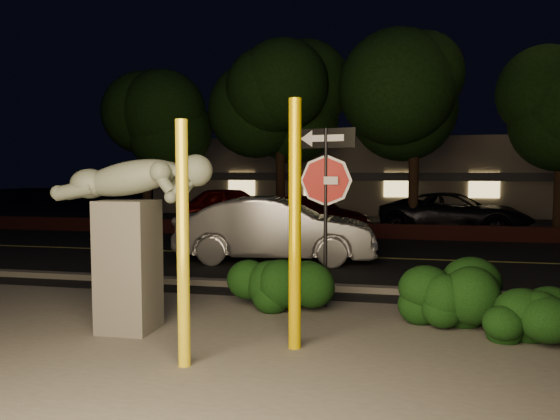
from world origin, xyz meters
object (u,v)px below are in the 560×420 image
Objects in this scene: signpost at (326,181)px; parked_car_red at (234,206)px; yellow_pole_left at (183,245)px; sculpture at (131,223)px; yellow_pole_right at (295,226)px; parked_car_darkred at (313,213)px; parked_car_dark at (455,213)px; silver_sedan at (276,230)px.

parked_car_red is (-5.48, 12.90, -1.33)m from signpost.
signpost is (1.27, 3.14, 0.69)m from yellow_pole_left.
signpost reaches higher than sculpture.
sculpture is (-2.43, 0.29, -0.05)m from yellow_pole_right.
yellow_pole_right is 13.95m from parked_car_darkred.
yellow_pole_left is 0.54× the size of parked_car_dark.
yellow_pole_right is at bearing 38.10° from yellow_pole_left.
parked_car_dark is at bearing -65.57° from parked_car_darkred.
yellow_pole_right is 16.08m from parked_car_red.
yellow_pole_right reaches higher than sculpture.
parked_car_dark is (4.56, 14.96, -0.71)m from yellow_pole_left.
parked_car_dark is (3.40, 14.05, -0.87)m from yellow_pole_right.
silver_sedan is (-1.69, 6.59, -0.80)m from yellow_pole_right.
parked_car_dark is (5.25, 0.26, 0.08)m from parked_car_darkred.
parked_car_darkred is at bearing 86.89° from sculpture.
signpost reaches higher than parked_car_red.
silver_sedan reaches higher than parked_car_dark.
sculpture is at bearing 171.95° from parked_car_red.
yellow_pole_right is 6.85m from silver_sedan.
yellow_pole_left is 0.63× the size of parked_car_darkred.
silver_sedan reaches higher than parked_car_darkred.
yellow_pole_left is 1.48m from yellow_pole_right.
yellow_pole_right is 0.70× the size of parked_car_darkred.
signpost is at bearing -148.77° from parked_car_darkred.
yellow_pole_right reaches higher than silver_sedan.
sculpture is 15.15m from parked_car_red.
yellow_pole_right is at bearing -150.76° from parked_car_darkred.
yellow_pole_right is 2.29m from signpost.
signpost is 3.25m from sculpture.
yellow_pole_right is 0.67× the size of parked_car_red.
signpost is 14.08m from parked_car_red.
yellow_pole_right is at bearing -171.77° from silver_sedan.
silver_sedan is at bearing 104.39° from yellow_pole_right.
sculpture is 0.53× the size of parked_car_red.
sculpture is (-1.27, 1.20, 0.11)m from yellow_pole_left.
signpost is 11.82m from parked_car_darkred.
sculpture reaches higher than silver_sedan.
parked_car_red is at bearing 96.84° from parked_car_dark.
parked_car_dark is at bearing -40.48° from silver_sedan.
yellow_pole_right is at bearing -7.43° from sculpture.
parked_car_darkred is (-0.16, 7.20, -0.15)m from silver_sedan.
parked_car_dark is (8.77, -1.08, -0.07)m from parked_car_red.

